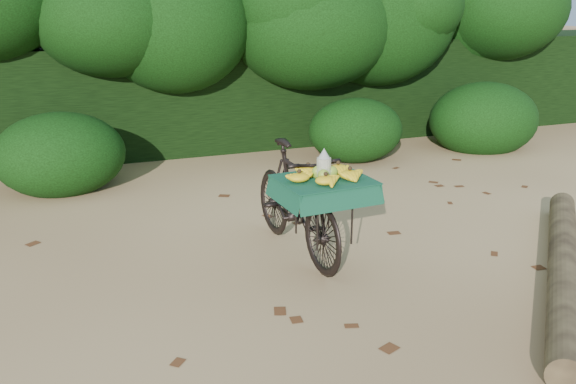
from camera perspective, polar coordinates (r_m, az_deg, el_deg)
name	(u,v)px	position (r m, az deg, el deg)	size (l,w,h in m)	color
ground	(418,287)	(5.85, 12.07, -8.67)	(80.00, 80.00, 0.00)	tan
vendor_bicycle	(297,199)	(6.21, 0.86, -0.71)	(0.88, 1.95, 1.17)	black
fallen_log	(564,265)	(6.38, 24.38, -6.23)	(0.28, 0.28, 3.89)	brown
hedge_backdrop	(232,93)	(11.17, -5.29, 9.22)	(26.00, 1.80, 1.80)	black
tree_row	(204,33)	(10.13, -7.87, 14.50)	(14.50, 2.00, 4.00)	black
bush_clumps	(298,138)	(9.55, 0.95, 5.05)	(8.80, 1.70, 0.90)	black
leaf_litter	(384,259)	(6.34, 8.93, -6.24)	(7.00, 7.30, 0.01)	#532C16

